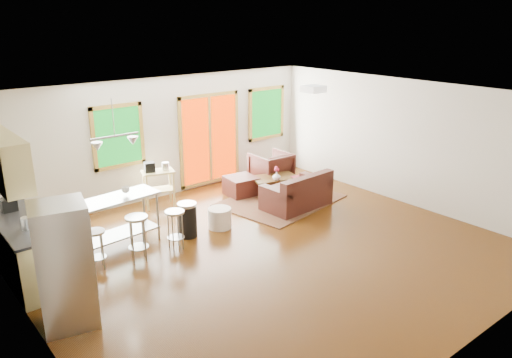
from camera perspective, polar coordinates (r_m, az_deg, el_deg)
floor at (r=8.61m, az=1.27°, el=-8.16°), size 7.50×7.00×0.02m
ceiling at (r=7.81m, az=1.41°, el=9.33°), size 7.50×7.00×0.02m
back_wall at (r=10.92m, az=-10.71°, el=4.61°), size 7.50×0.02×2.60m
left_wall at (r=6.51m, az=-24.97°, el=-6.38°), size 0.02×7.00×2.60m
right_wall at (r=10.85m, az=16.69°, el=4.05°), size 0.02×7.00×2.60m
front_wall at (r=6.08m, az=23.49°, el=-7.88°), size 7.50×0.02×2.60m
window_left at (r=10.41m, az=-15.47°, el=4.72°), size 1.10×0.05×1.30m
french_doors at (r=11.53m, az=-5.30°, el=4.54°), size 1.60×0.05×2.10m
window_right at (r=12.45m, az=1.20°, el=7.52°), size 1.10×0.05×1.30m
rug at (r=10.77m, az=2.83°, el=-2.47°), size 2.70×2.25×0.02m
loveseat at (r=10.33m, az=4.78°, el=-1.75°), size 1.46×0.89×0.75m
coffee_table at (r=11.08m, az=2.11°, el=-0.03°), size 1.13×0.85×0.40m
armchair at (r=11.73m, az=1.72°, el=1.42°), size 0.85×0.80×0.84m
ottoman at (r=11.06m, az=-1.70°, el=-0.80°), size 0.70×0.70×0.42m
pouf at (r=9.41m, az=-4.18°, el=-4.47°), size 0.45×0.45×0.38m
vase at (r=10.81m, az=2.36°, el=0.43°), size 0.23×0.24×0.30m
book at (r=10.87m, az=4.41°, el=0.76°), size 0.24×0.08×0.32m
cabinets at (r=8.24m, az=-25.89°, el=-4.23°), size 0.64×2.24×2.30m
refrigerator at (r=6.80m, az=-21.01°, el=-9.22°), size 0.79×0.77×1.65m
island at (r=8.80m, az=-15.51°, el=-3.75°), size 1.48×0.71×0.91m
cup at (r=8.73m, az=-14.69°, el=-1.10°), size 0.15×0.13×0.13m
bar_stool_a at (r=8.19m, az=-17.85°, el=-6.72°), size 0.37×0.37×0.65m
bar_stool_b at (r=8.26m, az=-13.43°, el=-5.45°), size 0.46×0.46×0.77m
bar_stool_c at (r=8.55m, az=-9.24°, el=-4.74°), size 0.36×0.36×0.70m
trash_can at (r=9.07m, az=-7.83°, el=-4.62°), size 0.37×0.37×0.64m
kitchen_cart at (r=10.45m, az=-11.23°, el=0.34°), size 0.73×0.57×0.97m
ceiling_flush at (r=9.33m, az=6.58°, el=10.20°), size 0.35×0.35×0.12m
pendant_light at (r=8.22m, az=-15.78°, el=4.04°), size 0.80×0.18×0.79m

